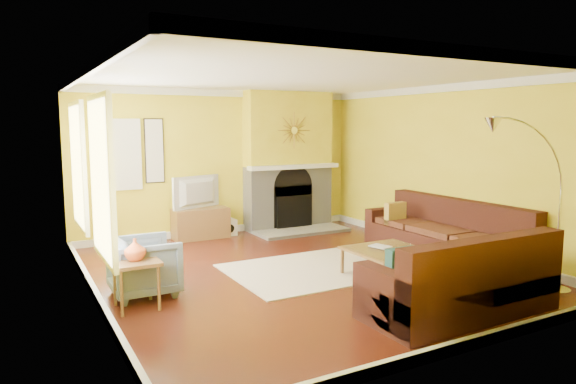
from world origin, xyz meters
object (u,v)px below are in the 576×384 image
media_console (201,223)px  arc_lamp (529,212)px  armchair (144,266)px  side_table (136,284)px  coffee_table (389,263)px  sectional_sofa (407,243)px

media_console → arc_lamp: bearing=-66.5°
armchair → side_table: (-0.19, -0.42, -0.08)m
coffee_table → side_table: (-3.24, 0.46, 0.08)m
sectional_sofa → armchair: size_ratio=4.69×
side_table → arc_lamp: bearing=-25.7°
side_table → arc_lamp: size_ratio=0.26×
sectional_sofa → armchair: bearing=164.8°
sectional_sofa → coffee_table: 0.38m
media_console → coffee_table: bearing=-68.6°
coffee_table → sectional_sofa: bearing=-4.7°
side_table → arc_lamp: arc_lamp is taller
arc_lamp → sectional_sofa: bearing=109.2°
media_console → armchair: (-1.65, -2.70, 0.08)m
sectional_sofa → media_console: (-1.69, 3.60, -0.17)m
coffee_table → armchair: size_ratio=1.29×
media_console → armchair: bearing=-121.4°
sectional_sofa → arc_lamp: size_ratio=1.72×
coffee_table → arc_lamp: arc_lamp is taller
armchair → side_table: 0.47m
sectional_sofa → coffee_table: bearing=175.3°
sectional_sofa → media_console: sectional_sofa is taller
coffee_table → media_console: media_console is taller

